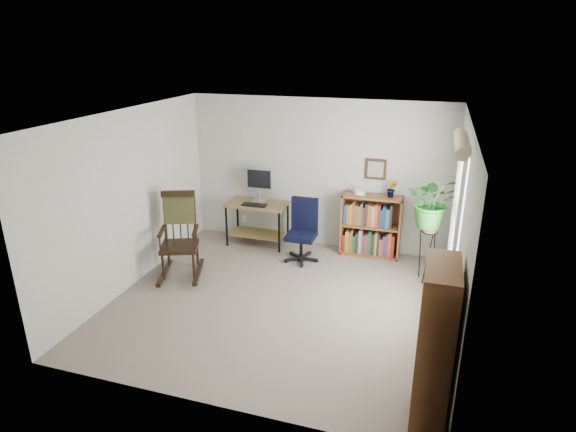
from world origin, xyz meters
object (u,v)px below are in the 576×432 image
(desk, at_px, (257,224))
(rocking_chair, at_px, (179,236))
(low_bookshelf, at_px, (371,226))
(office_chair, at_px, (301,231))
(tall_bookshelf, at_px, (434,346))

(desk, relative_size, rocking_chair, 0.80)
(desk, xyz_separation_m, low_bookshelf, (1.85, 0.12, 0.13))
(office_chair, relative_size, low_bookshelf, 1.00)
(tall_bookshelf, bearing_deg, office_chair, 124.89)
(rocking_chair, distance_m, tall_bookshelf, 3.98)
(tall_bookshelf, bearing_deg, desk, 131.17)
(rocking_chair, relative_size, tall_bookshelf, 0.81)
(tall_bookshelf, bearing_deg, rocking_chair, 152.07)
(rocking_chair, distance_m, low_bookshelf, 2.94)
(desk, xyz_separation_m, tall_bookshelf, (2.85, -3.26, 0.41))
(low_bookshelf, bearing_deg, tall_bookshelf, -73.47)
(office_chair, relative_size, tall_bookshelf, 0.64)
(rocking_chair, bearing_deg, tall_bookshelf, -49.02)
(rocking_chair, bearing_deg, desk, 43.81)
(rocking_chair, xyz_separation_m, low_bookshelf, (2.51, 1.52, -0.13))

